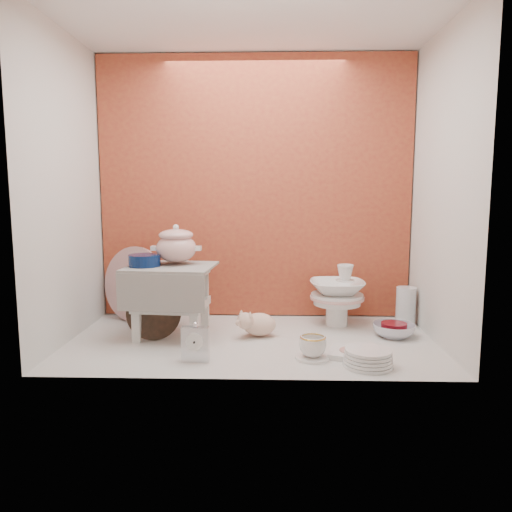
{
  "coord_description": "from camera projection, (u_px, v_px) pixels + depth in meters",
  "views": [
    {
      "loc": [
        0.09,
        -2.32,
        0.74
      ],
      "look_at": [
        0.02,
        0.02,
        0.42
      ],
      "focal_mm": 34.07,
      "sensor_mm": 36.0,
      "label": 1
    }
  ],
  "objects": [
    {
      "name": "dinner_plate_stack",
      "position": [
        368.0,
        358.0,
        2.05
      ],
      "size": [
        0.21,
        0.21,
        0.07
      ],
      "primitive_type": "cylinder",
      "rotation": [
        0.0,
        0.0,
        -0.02
      ],
      "color": "white",
      "rests_on": "ground"
    },
    {
      "name": "step_stool",
      "position": [
        172.0,
        301.0,
        2.45
      ],
      "size": [
        0.45,
        0.4,
        0.36
      ],
      "primitive_type": null,
      "rotation": [
        0.0,
        0.0,
        -0.09
      ],
      "color": "silver",
      "rests_on": "ground"
    },
    {
      "name": "soup_tureen",
      "position": [
        176.0,
        244.0,
        2.47
      ],
      "size": [
        0.25,
        0.25,
        0.2
      ],
      "primitive_type": null,
      "rotation": [
        0.0,
        0.0,
        0.01
      ],
      "color": "white",
      "rests_on": "step_stool"
    },
    {
      "name": "porcelain_tower",
      "position": [
        337.0,
        295.0,
        2.65
      ],
      "size": [
        0.35,
        0.35,
        0.34
      ],
      "primitive_type": null,
      "rotation": [
        0.0,
        0.0,
        -0.18
      ],
      "color": "white",
      "rests_on": "ground"
    },
    {
      "name": "lacquer_tray",
      "position": [
        154.0,
        313.0,
        2.41
      ],
      "size": [
        0.28,
        0.16,
        0.27
      ],
      "primitive_type": null,
      "rotation": [
        0.0,
        0.0,
        0.39
      ],
      "color": "black",
      "rests_on": "ground"
    },
    {
      "name": "blue_white_vase",
      "position": [
        148.0,
        298.0,
        2.77
      ],
      "size": [
        0.3,
        0.3,
        0.26
      ],
      "primitive_type": "imported",
      "rotation": [
        0.0,
        0.0,
        -0.21
      ],
      "color": "white",
      "rests_on": "ground"
    },
    {
      "name": "teacup_saucer",
      "position": [
        313.0,
        357.0,
        2.14
      ],
      "size": [
        0.2,
        0.2,
        0.01
      ],
      "primitive_type": "cylinder",
      "rotation": [
        0.0,
        0.0,
        -0.4
      ],
      "color": "white",
      "rests_on": "ground"
    },
    {
      "name": "mantel_clock",
      "position": [
        195.0,
        342.0,
        2.1
      ],
      "size": [
        0.12,
        0.04,
        0.17
      ],
      "primitive_type": "cube",
      "rotation": [
        0.0,
        0.0,
        -0.01
      ],
      "color": "silver",
      "rests_on": "ground"
    },
    {
      "name": "lattice_dish",
      "position": [
        350.0,
        353.0,
        2.18
      ],
      "size": [
        0.22,
        0.22,
        0.03
      ],
      "primitive_type": "cube",
      "rotation": [
        0.0,
        0.0,
        -0.29
      ],
      "color": "white",
      "rests_on": "ground"
    },
    {
      "name": "cobalt_bowl",
      "position": [
        145.0,
        260.0,
        2.41
      ],
      "size": [
        0.19,
        0.19,
        0.06
      ],
      "primitive_type": "cylinder",
      "rotation": [
        0.0,
        0.0,
        -0.24
      ],
      "color": "#091C49",
      "rests_on": "step_stool"
    },
    {
      "name": "floral_platter",
      "position": [
        134.0,
        284.0,
        2.74
      ],
      "size": [
        0.42,
        0.25,
        0.43
      ],
      "primitive_type": null,
      "rotation": [
        0.0,
        0.0,
        -0.43
      ],
      "color": "silver",
      "rests_on": "ground"
    },
    {
      "name": "clear_glass_vase",
      "position": [
        406.0,
        306.0,
        2.66
      ],
      "size": [
        0.11,
        0.11,
        0.21
      ],
      "primitive_type": "cylinder",
      "rotation": [
        0.0,
        0.0,
        -0.0
      ],
      "color": "silver",
      "rests_on": "ground"
    },
    {
      "name": "niche_shell",
      "position": [
        253.0,
        152.0,
        2.46
      ],
      "size": [
        1.86,
        1.03,
        1.53
      ],
      "color": "#AC512B",
      "rests_on": "ground"
    },
    {
      "name": "crystal_bowl",
      "position": [
        394.0,
        330.0,
        2.46
      ],
      "size": [
        0.21,
        0.21,
        0.07
      ],
      "primitive_type": "imported",
      "rotation": [
        0.0,
        0.0,
        0.01
      ],
      "color": "silver",
      "rests_on": "ground"
    },
    {
      "name": "ground",
      "position": [
        252.0,
        340.0,
        2.4
      ],
      "size": [
        1.8,
        1.8,
        0.0
      ],
      "primitive_type": "plane",
      "color": "silver",
      "rests_on": "ground"
    },
    {
      "name": "plush_pig",
      "position": [
        259.0,
        324.0,
        2.46
      ],
      "size": [
        0.24,
        0.18,
        0.13
      ],
      "primitive_type": "ellipsoid",
      "rotation": [
        0.0,
        0.0,
        0.17
      ],
      "color": "beige",
      "rests_on": "ground"
    },
    {
      "name": "gold_rim_teacup",
      "position": [
        313.0,
        346.0,
        2.14
      ],
      "size": [
        0.16,
        0.16,
        0.09
      ],
      "primitive_type": "imported",
      "rotation": [
        0.0,
        0.0,
        -0.4
      ],
      "color": "white",
      "rests_on": "teacup_saucer"
    }
  ]
}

